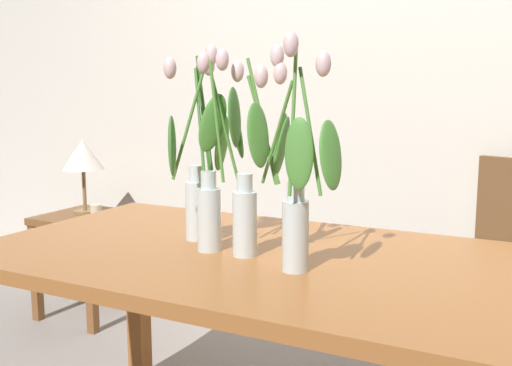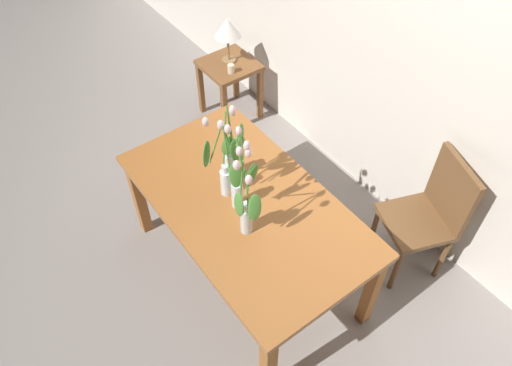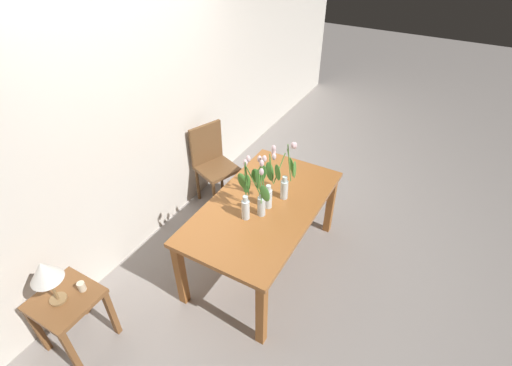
{
  "view_description": "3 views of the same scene",
  "coord_description": "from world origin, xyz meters",
  "px_view_note": "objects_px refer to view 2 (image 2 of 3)",
  "views": [
    {
      "loc": [
        0.74,
        -1.45,
        1.19
      ],
      "look_at": [
        -0.04,
        0.07,
        0.93
      ],
      "focal_mm": 41.28,
      "sensor_mm": 36.0,
      "label": 1
    },
    {
      "loc": [
        1.51,
        -1.04,
        2.95
      ],
      "look_at": [
        0.03,
        0.06,
        0.89
      ],
      "focal_mm": 34.32,
      "sensor_mm": 36.0,
      "label": 2
    },
    {
      "loc": [
        -2.23,
        -1.18,
        2.87
      ],
      "look_at": [
        -0.01,
        0.07,
        0.95
      ],
      "focal_mm": 26.34,
      "sensor_mm": 36.0,
      "label": 3
    }
  ],
  "objects_px": {
    "tulip_vase_2": "(231,153)",
    "side_table": "(229,75)",
    "tulip_vase_0": "(245,207)",
    "tulip_vase_1": "(226,167)",
    "dining_table": "(246,211)",
    "pillar_candle": "(231,69)",
    "tulip_vase_3": "(241,186)",
    "table_lamp": "(227,28)",
    "dining_chair": "(430,212)"
  },
  "relations": [
    {
      "from": "tulip_vase_0",
      "to": "tulip_vase_1",
      "type": "height_order",
      "value": "tulip_vase_0"
    },
    {
      "from": "pillar_candle",
      "to": "tulip_vase_2",
      "type": "bearing_deg",
      "value": -33.94
    },
    {
      "from": "dining_table",
      "to": "dining_chair",
      "type": "xyz_separation_m",
      "value": [
        0.62,
        0.99,
        -0.12
      ]
    },
    {
      "from": "side_table",
      "to": "pillar_candle",
      "type": "bearing_deg",
      "value": -26.62
    },
    {
      "from": "dining_chair",
      "to": "pillar_candle",
      "type": "height_order",
      "value": "dining_chair"
    },
    {
      "from": "tulip_vase_1",
      "to": "pillar_candle",
      "type": "xyz_separation_m",
      "value": [
        -1.21,
        0.85,
        -0.37
      ]
    },
    {
      "from": "dining_table",
      "to": "tulip_vase_0",
      "type": "xyz_separation_m",
      "value": [
        0.17,
        -0.12,
        0.3
      ]
    },
    {
      "from": "dining_chair",
      "to": "table_lamp",
      "type": "bearing_deg",
      "value": -177.17
    },
    {
      "from": "pillar_candle",
      "to": "table_lamp",
      "type": "bearing_deg",
      "value": 151.73
    },
    {
      "from": "side_table",
      "to": "table_lamp",
      "type": "bearing_deg",
      "value": 145.46
    },
    {
      "from": "table_lamp",
      "to": "pillar_candle",
      "type": "distance_m",
      "value": 0.32
    },
    {
      "from": "tulip_vase_1",
      "to": "table_lamp",
      "type": "height_order",
      "value": "tulip_vase_1"
    },
    {
      "from": "tulip_vase_3",
      "to": "pillar_candle",
      "type": "bearing_deg",
      "value": 147.94
    },
    {
      "from": "dining_chair",
      "to": "dining_table",
      "type": "bearing_deg",
      "value": -121.93
    },
    {
      "from": "tulip_vase_0",
      "to": "dining_chair",
      "type": "xyz_separation_m",
      "value": [
        0.45,
        1.11,
        -0.43
      ]
    },
    {
      "from": "tulip_vase_0",
      "to": "side_table",
      "type": "bearing_deg",
      "value": 148.59
    },
    {
      "from": "dining_table",
      "to": "tulip_vase_3",
      "type": "xyz_separation_m",
      "value": [
        0.02,
        -0.04,
        0.27
      ]
    },
    {
      "from": "dining_chair",
      "to": "table_lamp",
      "type": "relative_size",
      "value": 2.34
    },
    {
      "from": "tulip_vase_0",
      "to": "tulip_vase_2",
      "type": "xyz_separation_m",
      "value": [
        -0.37,
        0.17,
        0.01
      ]
    },
    {
      "from": "dining_table",
      "to": "pillar_candle",
      "type": "distance_m",
      "value": 1.56
    },
    {
      "from": "tulip_vase_2",
      "to": "table_lamp",
      "type": "xyz_separation_m",
      "value": [
        -1.28,
        0.84,
        -0.1
      ]
    },
    {
      "from": "tulip_vase_2",
      "to": "dining_chair",
      "type": "distance_m",
      "value": 1.32
    },
    {
      "from": "tulip_vase_1",
      "to": "side_table",
      "type": "bearing_deg",
      "value": 145.62
    },
    {
      "from": "tulip_vase_0",
      "to": "tulip_vase_3",
      "type": "distance_m",
      "value": 0.17
    },
    {
      "from": "dining_table",
      "to": "side_table",
      "type": "distance_m",
      "value": 1.7
    },
    {
      "from": "table_lamp",
      "to": "pillar_candle",
      "type": "xyz_separation_m",
      "value": [
        0.15,
        -0.08,
        -0.27
      ]
    },
    {
      "from": "tulip_vase_2",
      "to": "tulip_vase_3",
      "type": "distance_m",
      "value": 0.24
    },
    {
      "from": "tulip_vase_1",
      "to": "tulip_vase_0",
      "type": "bearing_deg",
      "value": -15.39
    },
    {
      "from": "tulip_vase_0",
      "to": "side_table",
      "type": "distance_m",
      "value": 1.97
    },
    {
      "from": "side_table",
      "to": "table_lamp",
      "type": "relative_size",
      "value": 1.38
    },
    {
      "from": "dining_table",
      "to": "tulip_vase_2",
      "type": "distance_m",
      "value": 0.37
    },
    {
      "from": "tulip_vase_3",
      "to": "pillar_candle",
      "type": "height_order",
      "value": "tulip_vase_3"
    },
    {
      "from": "tulip_vase_0",
      "to": "dining_table",
      "type": "bearing_deg",
      "value": 144.44
    },
    {
      "from": "tulip_vase_0",
      "to": "tulip_vase_3",
      "type": "bearing_deg",
      "value": 150.88
    },
    {
      "from": "tulip_vase_1",
      "to": "pillar_candle",
      "type": "height_order",
      "value": "tulip_vase_1"
    },
    {
      "from": "dining_table",
      "to": "pillar_candle",
      "type": "bearing_deg",
      "value": 148.73
    },
    {
      "from": "tulip_vase_2",
      "to": "side_table",
      "type": "height_order",
      "value": "tulip_vase_2"
    },
    {
      "from": "tulip_vase_1",
      "to": "tulip_vase_2",
      "type": "distance_m",
      "value": 0.12
    },
    {
      "from": "tulip_vase_2",
      "to": "pillar_candle",
      "type": "bearing_deg",
      "value": 146.06
    },
    {
      "from": "tulip_vase_1",
      "to": "tulip_vase_2",
      "type": "bearing_deg",
      "value": 131.4
    },
    {
      "from": "tulip_vase_1",
      "to": "tulip_vase_3",
      "type": "relative_size",
      "value": 0.99
    },
    {
      "from": "dining_table",
      "to": "tulip_vase_3",
      "type": "bearing_deg",
      "value": -61.4
    },
    {
      "from": "tulip_vase_3",
      "to": "table_lamp",
      "type": "distance_m",
      "value": 1.77
    },
    {
      "from": "dining_table",
      "to": "tulip_vase_2",
      "type": "relative_size",
      "value": 2.73
    },
    {
      "from": "dining_table",
      "to": "tulip_vase_1",
      "type": "distance_m",
      "value": 0.33
    },
    {
      "from": "dining_table",
      "to": "table_lamp",
      "type": "xyz_separation_m",
      "value": [
        -1.48,
        0.89,
        0.21
      ]
    },
    {
      "from": "tulip_vase_0",
      "to": "dining_chair",
      "type": "bearing_deg",
      "value": 68.14
    },
    {
      "from": "tulip_vase_3",
      "to": "dining_chair",
      "type": "relative_size",
      "value": 0.62
    },
    {
      "from": "side_table",
      "to": "table_lamp",
      "type": "xyz_separation_m",
      "value": [
        -0.03,
        0.02,
        0.42
      ]
    },
    {
      "from": "dining_table",
      "to": "table_lamp",
      "type": "relative_size",
      "value": 4.02
    }
  ]
}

